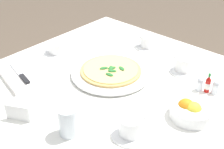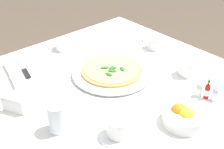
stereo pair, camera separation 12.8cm
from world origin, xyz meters
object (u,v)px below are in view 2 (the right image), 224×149
coffee_cup_near_right (155,44)px  coffee_cup_near_left (187,69)px  napkin_folded (24,71)px  pizza_plate (112,73)px  salt_shaker (199,91)px  hot_sauce_bottle (207,91)px  menu_card (12,106)px  water_glass_left_edge (58,119)px  pepper_shaker (215,95)px  coffee_cup_far_right (118,128)px  pizza (112,70)px  coffee_cup_center_back (63,46)px  citrus_bowl (184,116)px  dinner_knife (24,68)px

coffee_cup_near_right → coffee_cup_near_left: coffee_cup_near_left is taller
napkin_folded → pizza_plate: bearing=-120.1°
pizza_plate → salt_shaker: 0.37m
hot_sauce_bottle → menu_card: hot_sauce_bottle is taller
water_glass_left_edge → pepper_shaker: (-0.25, -0.53, -0.02)m
pizza_plate → napkin_folded: 0.38m
coffee_cup_far_right → pepper_shaker: bearing=-103.8°
pizza → coffee_cup_near_right: (0.04, -0.32, 0.00)m
coffee_cup_near_left → salt_shaker: (-0.12, 0.09, -0.01)m
pizza_plate → coffee_cup_center_back: 0.33m
pizza_plate → salt_shaker: size_ratio=6.03×
citrus_bowl → water_glass_left_edge: bearing=53.3°
hot_sauce_bottle → coffee_cup_center_back: bearing=15.1°
pizza_plate → citrus_bowl: citrus_bowl is taller
napkin_folded → citrus_bowl: citrus_bowl is taller
pizza_plate → coffee_cup_center_back: bearing=5.0°
pizza_plate → pizza: pizza is taller
pizza → coffee_cup_near_right: bearing=-82.9°
coffee_cup_center_back → menu_card: (-0.29, 0.41, 0.00)m
coffee_cup_center_back → coffee_cup_near_left: coffee_cup_near_left is taller
coffee_cup_center_back → coffee_cup_far_right: size_ratio=0.99×
coffee_cup_center_back → hot_sauce_bottle: 0.72m
napkin_folded → salt_shaker: bearing=-131.4°
dinner_knife → pizza: bearing=-120.1°
napkin_folded → hot_sauce_bottle: 0.76m
coffee_cup_center_back → hot_sauce_bottle: bearing=-164.9°
pizza_plate → coffee_cup_near_right: 0.32m
water_glass_left_edge → salt_shaker: 0.55m
dinner_knife → salt_shaker: 0.73m
coffee_cup_center_back → citrus_bowl: 0.72m
coffee_cup_near_right → napkin_folded: (0.22, 0.59, -0.02)m
salt_shaker → pepper_shaker: size_ratio=1.00×
water_glass_left_edge → dinner_knife: size_ratio=0.52×
coffee_cup_near_right → citrus_bowl: citrus_bowl is taller
coffee_cup_far_right → pepper_shaker: coffee_cup_far_right is taller
dinner_knife → pepper_shaker: pepper_shaker is taller
hot_sauce_bottle → coffee_cup_near_left: bearing=-27.1°
coffee_cup_near_right → pepper_shaker: size_ratio=2.31×
coffee_cup_near_left → water_glass_left_edge: size_ratio=1.28×
coffee_cup_center_back → hot_sauce_bottle: size_ratio=1.57×
pizza → pepper_shaker: 0.43m
pizza → menu_card: bearing=84.8°
pizza_plate → dinner_knife: 0.38m
water_glass_left_edge → citrus_bowl: water_glass_left_edge is taller
menu_card → pizza: bearing=57.1°
coffee_cup_near_right → napkin_folded: bearing=69.6°
coffee_cup_far_right → dinner_knife: (0.56, 0.04, -0.01)m
water_glass_left_edge → hot_sauce_bottle: size_ratio=1.22×
citrus_bowl → salt_shaker: bearing=-71.6°
coffee_cup_far_right → salt_shaker: coffee_cup_far_right is taller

